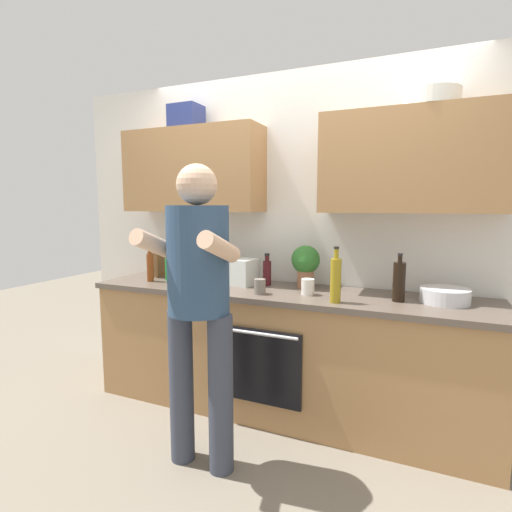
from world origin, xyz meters
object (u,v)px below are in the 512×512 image
object	(u,v)px
bottle_wine	(267,272)
bottle_oil	(336,279)
cup_ceramic	(197,273)
potted_herb	(306,263)
knife_block	(158,264)
mixing_bowl	(445,296)
bottle_vinegar	(150,266)
cup_stoneware	(260,287)
person_standing	(198,293)
bottle_soy	(399,281)
bottle_soda	(169,269)
cup_coffee	(308,287)
grocery_bag_produce	(239,271)

from	to	relation	value
bottle_wine	bottle_oil	bearing A→B (deg)	-29.02
cup_ceramic	potted_herb	bearing A→B (deg)	-0.54
potted_herb	knife_block	bearing A→B (deg)	-178.73
bottle_wine	mixing_bowl	xyz separation A→B (m)	(1.21, -0.07, -0.06)
knife_block	mixing_bowl	bearing A→B (deg)	-1.59
bottle_vinegar	cup_stoneware	distance (m)	0.98
person_standing	bottle_soy	xyz separation A→B (m)	(0.99, 0.75, 0.01)
bottle_soda	potted_herb	size ratio (longest dim) A/B	0.72
person_standing	cup_ceramic	xyz separation A→B (m)	(-0.59, 0.92, -0.07)
mixing_bowl	cup_coffee	bearing A→B (deg)	-171.87
cup_stoneware	cup_coffee	bearing A→B (deg)	19.54
knife_block	bottle_soy	bearing A→B (deg)	-3.97
bottle_soy	bottle_vinegar	bearing A→B (deg)	-177.57
bottle_soy	bottle_oil	xyz separation A→B (m)	(-0.36, -0.19, 0.02)
potted_herb	cup_stoneware	bearing A→B (deg)	-125.32
person_standing	potted_herb	size ratio (longest dim) A/B	5.51
bottle_wine	mixing_bowl	distance (m)	1.21
bottle_wine	potted_herb	world-z (taller)	potted_herb
bottle_vinegar	grocery_bag_produce	distance (m)	0.72
bottle_soda	bottle_soy	bearing A→B (deg)	-0.59
bottle_wine	potted_herb	distance (m)	0.30
bottle_soy	mixing_bowl	xyz separation A→B (m)	(0.27, 0.07, -0.08)
cup_coffee	mixing_bowl	xyz separation A→B (m)	(0.84, 0.12, -0.01)
bottle_soda	cup_ceramic	xyz separation A→B (m)	(0.17, 0.15, -0.05)
bottle_soda	bottle_wine	world-z (taller)	bottle_wine
potted_herb	bottle_soy	bearing A→B (deg)	-14.06
cup_coffee	cup_stoneware	size ratio (longest dim) A/B	1.05
bottle_wine	bottle_vinegar	size ratio (longest dim) A/B	0.82
bottle_vinegar	bottle_soy	bearing A→B (deg)	2.43
bottle_vinegar	bottle_wine	bearing A→B (deg)	13.56
bottle_wine	cup_ceramic	size ratio (longest dim) A/B	2.60
person_standing	cup_coffee	xyz separation A→B (m)	(0.42, 0.70, -0.07)
bottle_soda	mixing_bowl	xyz separation A→B (m)	(2.01, 0.06, -0.05)
bottle_oil	cup_coffee	bearing A→B (deg)	147.32
person_standing	bottle_vinegar	world-z (taller)	person_standing
cup_coffee	knife_block	distance (m)	1.38
person_standing	bottle_oil	world-z (taller)	person_standing
cup_stoneware	grocery_bag_produce	bearing A→B (deg)	137.60
bottle_vinegar	bottle_soda	bearing A→B (deg)	42.26
potted_herb	grocery_bag_produce	world-z (taller)	potted_herb
bottle_oil	potted_herb	bearing A→B (deg)	130.24
person_standing	cup_ceramic	distance (m)	1.10
potted_herb	cup_ceramic	bearing A→B (deg)	179.46
person_standing	knife_block	size ratio (longest dim) A/B	6.34
cup_coffee	knife_block	xyz separation A→B (m)	(-1.37, 0.18, 0.05)
bottle_soda	knife_block	size ratio (longest dim) A/B	0.83
knife_block	grocery_bag_produce	size ratio (longest dim) A/B	1.07
bottle_soy	cup_ceramic	distance (m)	1.59
cup_stoneware	knife_block	bearing A→B (deg)	164.79
cup_stoneware	grocery_bag_produce	world-z (taller)	grocery_bag_produce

